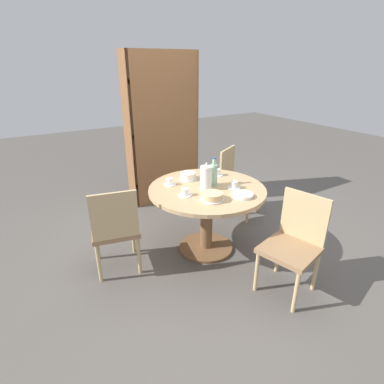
# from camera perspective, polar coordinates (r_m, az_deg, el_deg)

# --- Properties ---
(ground_plane) EXTENTS (14.00, 14.00, 0.00)m
(ground_plane) POSITION_cam_1_polar(r_m,az_deg,el_deg) (3.30, 2.65, -10.59)
(ground_plane) COLOR #56514C
(dining_table) EXTENTS (1.16, 1.16, 0.71)m
(dining_table) POSITION_cam_1_polar(r_m,az_deg,el_deg) (3.03, 2.84, -2.06)
(dining_table) COLOR brown
(dining_table) RESTS_ON ground_plane
(chair_a) EXTENTS (0.51, 0.51, 0.86)m
(chair_a) POSITION_cam_1_polar(r_m,az_deg,el_deg) (2.68, 18.81, -9.06)
(chair_a) COLOR tan
(chair_a) RESTS_ON ground_plane
(chair_b) EXTENTS (0.57, 0.57, 0.86)m
(chair_b) POSITION_cam_1_polar(r_m,az_deg,el_deg) (3.86, 8.41, 2.16)
(chair_b) COLOR tan
(chair_b) RESTS_ON ground_plane
(chair_c) EXTENTS (0.50, 0.50, 0.86)m
(chair_c) POSITION_cam_1_polar(r_m,az_deg,el_deg) (2.83, -14.45, -6.61)
(chair_c) COLOR tan
(chair_c) RESTS_ON ground_plane
(bookshelf) EXTENTS (0.99, 0.28, 2.00)m
(bookshelf) POSITION_cam_1_polar(r_m,az_deg,el_deg) (4.17, -5.65, 11.15)
(bookshelf) COLOR brown
(bookshelf) RESTS_ON ground_plane
(coffee_pot) EXTENTS (0.12, 0.12, 0.27)m
(coffee_pot) POSITION_cam_1_polar(r_m,az_deg,el_deg) (2.89, 2.71, 2.88)
(coffee_pot) COLOR white
(coffee_pot) RESTS_ON dining_table
(water_bottle) EXTENTS (0.07, 0.07, 0.29)m
(water_bottle) POSITION_cam_1_polar(r_m,az_deg,el_deg) (2.99, 4.16, 3.44)
(water_bottle) COLOR #99C6A3
(water_bottle) RESTS_ON dining_table
(cake_main) EXTENTS (0.21, 0.21, 0.07)m
(cake_main) POSITION_cam_1_polar(r_m,az_deg,el_deg) (2.69, 3.91, -0.89)
(cake_main) COLOR silver
(cake_main) RESTS_ON dining_table
(cake_second) EXTENTS (0.19, 0.19, 0.07)m
(cake_second) POSITION_cam_1_polar(r_m,az_deg,el_deg) (3.16, -0.76, 3.05)
(cake_second) COLOR silver
(cake_second) RESTS_ON dining_table
(cup_a) EXTENTS (0.13, 0.13, 0.07)m
(cup_a) POSITION_cam_1_polar(r_m,az_deg,el_deg) (2.77, -1.34, -0.12)
(cup_a) COLOR white
(cup_a) RESTS_ON dining_table
(cup_b) EXTENTS (0.13, 0.13, 0.07)m
(cup_b) POSITION_cam_1_polar(r_m,az_deg,el_deg) (2.96, 8.02, 1.23)
(cup_b) COLOR white
(cup_b) RESTS_ON dining_table
(cup_c) EXTENTS (0.13, 0.13, 0.07)m
(cup_c) POSITION_cam_1_polar(r_m,az_deg,el_deg) (3.03, -4.25, 1.90)
(cup_c) COLOR white
(cup_c) RESTS_ON dining_table
(cup_d) EXTENTS (0.13, 0.13, 0.07)m
(cup_d) POSITION_cam_1_polar(r_m,az_deg,el_deg) (3.29, 4.84, 3.66)
(cup_d) COLOR white
(cup_d) RESTS_ON dining_table
(plate_stack) EXTENTS (0.19, 0.19, 0.03)m
(plate_stack) POSITION_cam_1_polar(r_m,az_deg,el_deg) (2.80, 9.68, -0.58)
(plate_stack) COLOR white
(plate_stack) RESTS_ON dining_table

